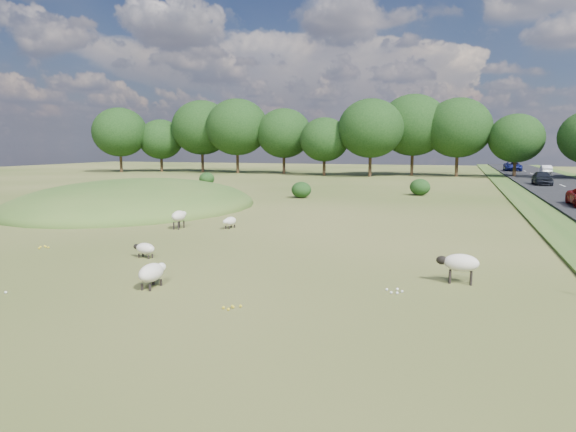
{
  "coord_description": "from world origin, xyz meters",
  "views": [
    {
      "loc": [
        9.64,
        -19.11,
        4.35
      ],
      "look_at": [
        2.0,
        4.0,
        1.0
      ],
      "focal_mm": 32.0,
      "sensor_mm": 36.0,
      "label": 1
    }
  ],
  "objects_px": {
    "sheep_0": "(230,221)",
    "car_0": "(513,166)",
    "sheep_2": "(145,248)",
    "sheep_1": "(152,272)",
    "sheep_4": "(179,216)",
    "car_2": "(546,169)",
    "car_4": "(542,178)",
    "sheep_3": "(460,263)"
  },
  "relations": [
    {
      "from": "sheep_0",
      "to": "car_0",
      "type": "xyz_separation_m",
      "value": [
        19.78,
        66.56,
        0.63
      ]
    },
    {
      "from": "sheep_1",
      "to": "car_0",
      "type": "relative_size",
      "value": 0.24
    },
    {
      "from": "sheep_2",
      "to": "sheep_4",
      "type": "height_order",
      "value": "sheep_4"
    },
    {
      "from": "car_0",
      "to": "sheep_1",
      "type": "bearing_deg",
      "value": -102.53
    },
    {
      "from": "car_4",
      "to": "sheep_4",
      "type": "bearing_deg",
      "value": -121.79
    },
    {
      "from": "sheep_3",
      "to": "car_2",
      "type": "relative_size",
      "value": 0.35
    },
    {
      "from": "sheep_2",
      "to": "car_2",
      "type": "height_order",
      "value": "car_2"
    },
    {
      "from": "sheep_3",
      "to": "sheep_4",
      "type": "xyz_separation_m",
      "value": [
        -14.03,
        6.8,
        0.0
      ]
    },
    {
      "from": "sheep_2",
      "to": "sheep_4",
      "type": "xyz_separation_m",
      "value": [
        -2.38,
        6.7,
        0.29
      ]
    },
    {
      "from": "sheep_3",
      "to": "car_0",
      "type": "xyz_separation_m",
      "value": [
        8.27,
        74.23,
        0.35
      ]
    },
    {
      "from": "sheep_1",
      "to": "sheep_2",
      "type": "relative_size",
      "value": 1.25
    },
    {
      "from": "sheep_2",
      "to": "sheep_4",
      "type": "distance_m",
      "value": 7.12
    },
    {
      "from": "sheep_0",
      "to": "sheep_1",
      "type": "xyz_separation_m",
      "value": [
        2.52,
        -11.16,
        0.09
      ]
    },
    {
      "from": "car_2",
      "to": "car_4",
      "type": "height_order",
      "value": "car_4"
    },
    {
      "from": "car_0",
      "to": "car_2",
      "type": "xyz_separation_m",
      "value": [
        3.8,
        -7.34,
        -0.14
      ]
    },
    {
      "from": "sheep_4",
      "to": "sheep_3",
      "type": "bearing_deg",
      "value": -119.39
    },
    {
      "from": "sheep_3",
      "to": "sheep_4",
      "type": "bearing_deg",
      "value": -24.66
    },
    {
      "from": "sheep_1",
      "to": "car_2",
      "type": "xyz_separation_m",
      "value": [
        21.07,
        70.37,
        0.39
      ]
    },
    {
      "from": "car_2",
      "to": "car_0",
      "type": "bearing_deg",
      "value": -62.64
    },
    {
      "from": "car_0",
      "to": "car_2",
      "type": "height_order",
      "value": "car_0"
    },
    {
      "from": "sheep_2",
      "to": "car_0",
      "type": "bearing_deg",
      "value": -95.22
    },
    {
      "from": "sheep_3",
      "to": "car_2",
      "type": "height_order",
      "value": "car_2"
    },
    {
      "from": "sheep_0",
      "to": "sheep_3",
      "type": "height_order",
      "value": "sheep_3"
    },
    {
      "from": "car_0",
      "to": "car_4",
      "type": "xyz_separation_m",
      "value": [
        0.0,
        -31.44,
        -0.04
      ]
    },
    {
      "from": "sheep_0",
      "to": "car_2",
      "type": "xyz_separation_m",
      "value": [
        23.58,
        59.21,
        0.49
      ]
    },
    {
      "from": "sheep_2",
      "to": "car_4",
      "type": "height_order",
      "value": "car_4"
    },
    {
      "from": "sheep_1",
      "to": "sheep_0",
      "type": "bearing_deg",
      "value": 11.35
    },
    {
      "from": "sheep_0",
      "to": "car_0",
      "type": "bearing_deg",
      "value": 171.7
    },
    {
      "from": "sheep_4",
      "to": "car_2",
      "type": "bearing_deg",
      "value": -27.02
    },
    {
      "from": "sheep_2",
      "to": "car_0",
      "type": "height_order",
      "value": "car_0"
    },
    {
      "from": "sheep_0",
      "to": "sheep_3",
      "type": "bearing_deg",
      "value": 64.58
    },
    {
      "from": "sheep_0",
      "to": "car_2",
      "type": "relative_size",
      "value": 0.29
    },
    {
      "from": "sheep_1",
      "to": "car_4",
      "type": "xyz_separation_m",
      "value": [
        17.27,
        46.27,
        0.5
      ]
    },
    {
      "from": "sheep_1",
      "to": "sheep_4",
      "type": "xyz_separation_m",
      "value": [
        -5.04,
        10.28,
        0.19
      ]
    },
    {
      "from": "sheep_0",
      "to": "car_4",
      "type": "distance_m",
      "value": 40.31
    },
    {
      "from": "sheep_1",
      "to": "sheep_3",
      "type": "height_order",
      "value": "sheep_3"
    },
    {
      "from": "sheep_3",
      "to": "sheep_4",
      "type": "height_order",
      "value": "same"
    },
    {
      "from": "sheep_1",
      "to": "car_2",
      "type": "height_order",
      "value": "car_2"
    },
    {
      "from": "sheep_0",
      "to": "sheep_2",
      "type": "bearing_deg",
      "value": 7.18
    },
    {
      "from": "sheep_1",
      "to": "car_4",
      "type": "bearing_deg",
      "value": -21.82
    },
    {
      "from": "sheep_0",
      "to": "sheep_3",
      "type": "relative_size",
      "value": 0.83
    },
    {
      "from": "sheep_0",
      "to": "sheep_2",
      "type": "distance_m",
      "value": 7.58
    }
  ]
}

